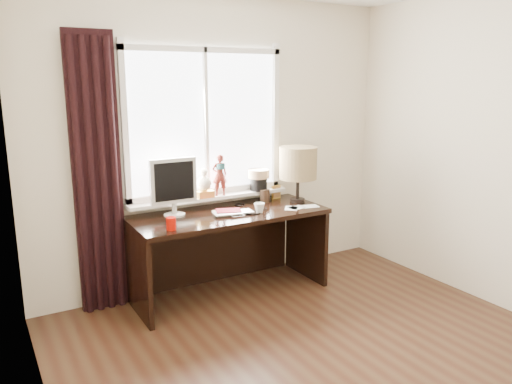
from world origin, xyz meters
TOP-DOWN VIEW (x-y plane):
  - floor at (0.00, 0.00)m, footprint 3.50×4.00m
  - wall_back at (0.00, 2.00)m, footprint 3.50×0.00m
  - wall_left at (-1.75, 0.00)m, footprint 0.00×4.00m
  - laptop at (-0.10, 1.54)m, footprint 0.37×0.27m
  - mug at (0.12, 1.49)m, footprint 0.12×0.12m
  - red_cup at (-0.72, 1.40)m, footprint 0.07×0.07m
  - window at (-0.14, 1.95)m, footprint 1.52×0.23m
  - curtain at (-1.13, 1.91)m, footprint 0.38×0.09m
  - desk at (-0.10, 1.73)m, footprint 1.70×0.70m
  - monitor at (-0.55, 1.77)m, footprint 0.40×0.18m
  - notebook_stack at (-0.13, 1.60)m, footprint 0.26×0.21m
  - brush_holder at (0.36, 1.79)m, footprint 0.09×0.09m
  - icon_frame at (0.53, 1.86)m, footprint 0.10×0.03m
  - table_lamp at (0.64, 1.65)m, footprint 0.35×0.35m
  - loose_papers at (0.52, 1.46)m, footprint 0.36×0.19m
  - desk_cables at (0.12, 1.61)m, footprint 0.29×0.45m

SIDE VIEW (x-z plane):
  - floor at x=0.00m, z-range 0.00..0.00m
  - desk at x=-0.10m, z-range 0.13..0.88m
  - loose_papers at x=0.52m, z-range 0.75..0.75m
  - desk_cables at x=0.12m, z-range 0.75..0.76m
  - laptop at x=-0.10m, z-range 0.75..0.78m
  - notebook_stack at x=-0.13m, z-range 0.75..0.78m
  - mug at x=0.12m, z-range 0.75..0.84m
  - red_cup at x=-0.72m, z-range 0.75..0.85m
  - brush_holder at x=0.36m, z-range 0.69..0.94m
  - icon_frame at x=0.53m, z-range 0.75..0.88m
  - monitor at x=-0.55m, z-range 0.78..1.27m
  - table_lamp at x=0.64m, z-range 0.85..1.37m
  - curtain at x=-1.13m, z-range -0.01..2.24m
  - wall_back at x=0.00m, z-range 0.00..2.60m
  - wall_left at x=-1.75m, z-range 0.00..2.60m
  - window at x=-0.14m, z-range 0.60..2.00m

